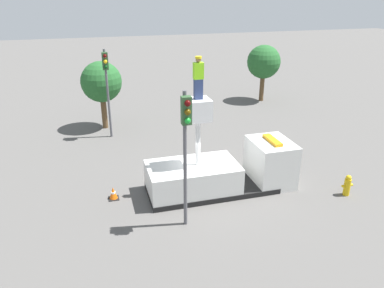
% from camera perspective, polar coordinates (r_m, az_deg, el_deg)
% --- Properties ---
extents(ground_plane, '(120.00, 120.00, 0.00)m').
position_cam_1_polar(ground_plane, '(17.49, 2.96, -7.05)').
color(ground_plane, '#565451').
extents(bucket_truck, '(6.77, 2.34, 4.42)m').
position_cam_1_polar(bucket_truck, '(17.23, 4.63, -4.29)').
color(bucket_truck, black).
rests_on(bucket_truck, ground).
extents(worker, '(0.40, 0.26, 1.75)m').
position_cam_1_polar(worker, '(15.35, 0.97, 10.03)').
color(worker, navy).
rests_on(worker, bucket_truck).
extents(traffic_light_pole, '(0.34, 0.57, 5.43)m').
position_cam_1_polar(traffic_light_pole, '(13.28, -0.94, 1.35)').
color(traffic_light_pole, '#515156').
rests_on(traffic_light_pole, ground).
extents(traffic_light_across, '(0.34, 0.57, 5.41)m').
position_cam_1_polar(traffic_light_across, '(22.87, -12.91, 9.95)').
color(traffic_light_across, '#515156').
rests_on(traffic_light_across, ground).
extents(fire_hydrant, '(0.53, 0.29, 1.00)m').
position_cam_1_polar(fire_hydrant, '(18.25, 22.58, -5.84)').
color(fire_hydrant, gold).
rests_on(fire_hydrant, ground).
extents(traffic_cone_rear, '(0.46, 0.46, 0.57)m').
position_cam_1_polar(traffic_cone_rear, '(17.05, -11.91, -7.37)').
color(traffic_cone_rear, black).
rests_on(traffic_cone_rear, ground).
extents(tree_left_bg, '(2.65, 2.65, 4.52)m').
position_cam_1_polar(tree_left_bg, '(31.04, 10.87, 12.14)').
color(tree_left_bg, brown).
rests_on(tree_left_bg, ground).
extents(tree_right_bg, '(2.61, 2.61, 4.42)m').
position_cam_1_polar(tree_right_bg, '(24.87, -13.65, 9.13)').
color(tree_right_bg, brown).
rests_on(tree_right_bg, ground).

